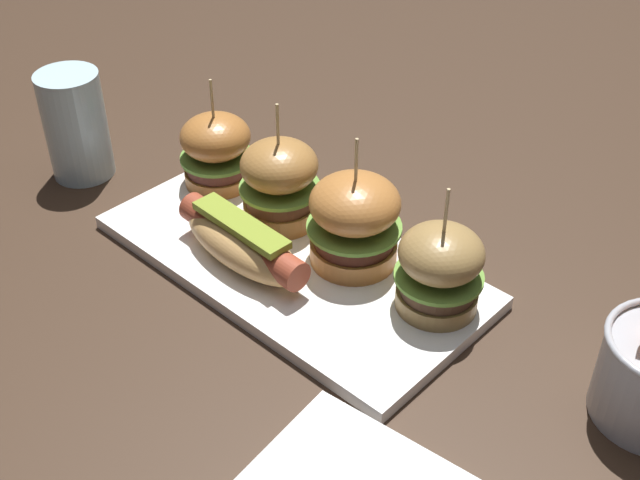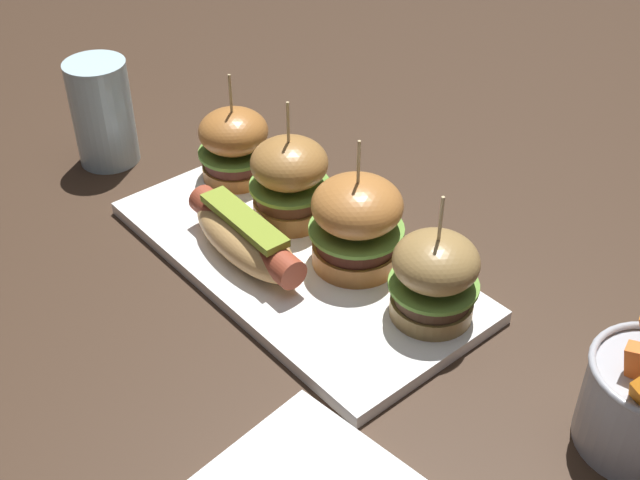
% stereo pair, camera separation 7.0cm
% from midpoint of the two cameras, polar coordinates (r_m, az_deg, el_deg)
% --- Properties ---
extents(ground_plane, '(3.00, 3.00, 0.00)m').
position_cam_midpoint_polar(ground_plane, '(0.84, 0.57, -1.74)').
color(ground_plane, '#382619').
extents(platter_main, '(0.41, 0.20, 0.01)m').
position_cam_midpoint_polar(platter_main, '(0.84, 0.57, -1.37)').
color(platter_main, white).
rests_on(platter_main, ground).
extents(hot_dog, '(0.17, 0.06, 0.05)m').
position_cam_midpoint_polar(hot_dog, '(0.81, -2.87, 0.11)').
color(hot_dog, tan).
rests_on(hot_dog, platter_main).
extents(slider_far_left, '(0.08, 0.08, 0.13)m').
position_cam_midpoint_polar(slider_far_left, '(0.93, -3.92, 6.68)').
color(slider_far_left, '#AC6A30').
rests_on(slider_far_left, platter_main).
extents(slider_center_left, '(0.09, 0.09, 0.14)m').
position_cam_midpoint_polar(slider_center_left, '(0.86, 0.18, 4.19)').
color(slider_center_left, '#A67239').
rests_on(slider_center_left, platter_main).
extents(slider_center_right, '(0.10, 0.10, 0.14)m').
position_cam_midpoint_polar(slider_center_right, '(0.80, 5.10, 1.16)').
color(slider_center_right, '#B47135').
rests_on(slider_center_right, platter_main).
extents(slider_far_right, '(0.08, 0.08, 0.13)m').
position_cam_midpoint_polar(slider_far_right, '(0.75, 10.71, -2.66)').
color(slider_far_right, olive).
rests_on(slider_far_right, platter_main).
extents(water_glass, '(0.07, 0.07, 0.13)m').
position_cam_midpoint_polar(water_glass, '(1.00, -13.13, 8.65)').
color(water_glass, silver).
rests_on(water_glass, ground).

